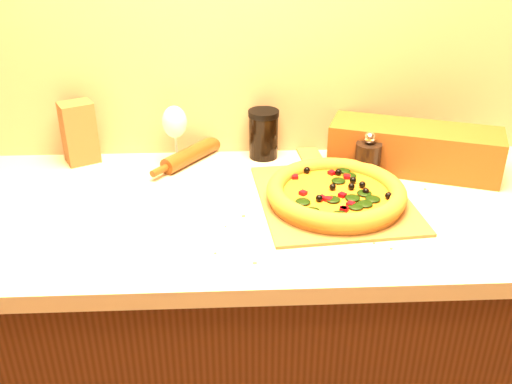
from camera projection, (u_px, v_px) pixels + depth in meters
name	position (u px, v px, depth m)	size (l,w,h in m)	color
cabinet	(268.00, 350.00, 1.61)	(2.80, 0.65, 0.86)	#42220E
countertop	(270.00, 211.00, 1.40)	(2.84, 0.68, 0.04)	beige
pizza_peel	(332.00, 196.00, 1.42)	(0.40, 0.56, 0.01)	brown
pizza	(336.00, 193.00, 1.38)	(0.34, 0.34, 0.05)	#AD722B
pepper_grinder	(368.00, 159.00, 1.50)	(0.07, 0.07, 0.13)	black
rolling_pin	(194.00, 153.00, 1.61)	(0.22, 0.28, 0.05)	#54300E
bread_bag	(414.00, 149.00, 1.54)	(0.45, 0.15, 0.12)	brown
wine_glass	(175.00, 124.00, 1.54)	(0.07, 0.07, 0.17)	silver
paper_bag	(79.00, 133.00, 1.57)	(0.09, 0.07, 0.17)	brown
dark_jar	(264.00, 134.00, 1.61)	(0.09, 0.09, 0.14)	black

